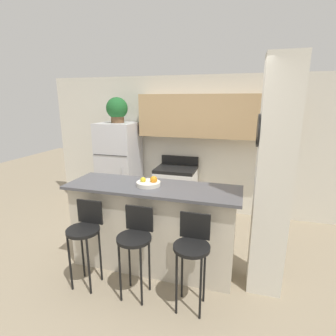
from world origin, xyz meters
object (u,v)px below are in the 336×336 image
Objects in this scene: bar_stool_right at (192,248)px; potted_plant_on_fridge at (117,109)px; fruit_bowl at (149,183)px; refrigerator at (120,167)px; stove_range at (176,191)px; bar_stool_left at (85,231)px; bar_stool_mid at (136,239)px.

potted_plant_on_fridge reaches higher than bar_stool_right.
bar_stool_right is at bearing -39.44° from fruit_bowl.
refrigerator is 1.18m from stove_range.
potted_plant_on_fridge reaches higher than bar_stool_left.
refrigerator is 2.22m from bar_stool_left.
stove_range is (1.11, 0.06, -0.39)m from refrigerator.
stove_range reaches higher than bar_stool_left.
refrigerator is 1.70× the size of bar_stool_right.
bar_stool_left is at bearing -136.68° from fruit_bowl.
refrigerator is 5.81× the size of fruit_bowl.
refrigerator is 2.00m from fruit_bowl.
bar_stool_mid is 2.18× the size of potted_plant_on_fridge.
bar_stool_left is at bearing -73.79° from refrigerator.
bar_stool_right is at bearing -48.95° from refrigerator.
bar_stool_mid is at bearing 0.00° from bar_stool_left.
bar_stool_right is at bearing 0.00° from bar_stool_left.
stove_range is 2.33× the size of potted_plant_on_fridge.
bar_stool_left is 1.23m from bar_stool_right.
potted_plant_on_fridge is 1.57× the size of fruit_bowl.
refrigerator is at bearing 120.15° from bar_stool_mid.
potted_plant_on_fridge reaches higher than bar_stool_mid.
bar_stool_right is 2.18× the size of potted_plant_on_fridge.
stove_range is 3.64× the size of fruit_bowl.
bar_stool_mid is at bearing -59.85° from refrigerator.
bar_stool_right is at bearing 0.00° from bar_stool_mid.
bar_stool_right is (1.23, 0.00, 0.00)m from bar_stool_left.
refrigerator reaches higher than fruit_bowl.
fruit_bowl is at bearing 140.56° from bar_stool_right.
refrigerator is 1.60× the size of stove_range.
bar_stool_mid is at bearing -59.85° from potted_plant_on_fridge.
refrigerator is 1.10m from potted_plant_on_fridge.
fruit_bowl is at bearing -53.03° from refrigerator.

